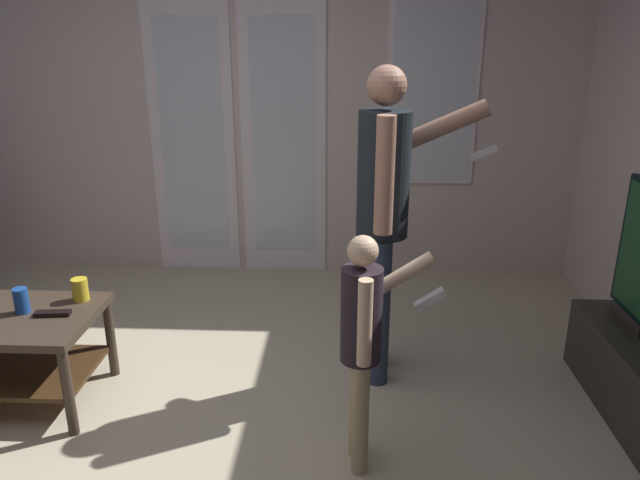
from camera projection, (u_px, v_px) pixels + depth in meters
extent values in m
cube|color=#B8AE91|center=(140.00, 462.00, 2.64)|extent=(5.37, 4.78, 0.02)
cube|color=beige|center=(227.00, 106.00, 4.45)|extent=(5.37, 0.06, 2.56)
cube|color=white|center=(193.00, 145.00, 4.51)|extent=(0.64, 0.02, 2.05)
cube|color=silver|center=(192.00, 139.00, 4.48)|extent=(0.48, 0.01, 1.75)
cube|color=white|center=(284.00, 146.00, 4.48)|extent=(0.64, 0.02, 2.05)
cube|color=silver|center=(283.00, 139.00, 4.45)|extent=(0.48, 0.01, 1.75)
cube|color=white|center=(433.00, 94.00, 4.31)|extent=(0.66, 0.02, 1.32)
cube|color=silver|center=(433.00, 94.00, 4.30)|extent=(0.60, 0.01, 1.26)
cube|color=#3E2714|center=(8.00, 370.00, 3.03)|extent=(0.87, 0.51, 0.02)
cylinder|color=#392D22|center=(68.00, 393.00, 2.75)|extent=(0.05, 0.05, 0.44)
cylinder|color=#392D22|center=(111.00, 338.00, 3.24)|extent=(0.05, 0.05, 0.44)
cylinder|color=#303B52|center=(379.00, 314.00, 3.11)|extent=(0.11, 0.11, 0.81)
cylinder|color=#303B52|center=(379.00, 300.00, 3.28)|extent=(0.11, 0.11, 0.81)
cylinder|color=#1F252C|center=(384.00, 175.00, 2.96)|extent=(0.26, 0.26, 0.63)
sphere|color=tan|center=(387.00, 85.00, 2.82)|extent=(0.19, 0.19, 0.19)
cylinder|color=tan|center=(385.00, 176.00, 2.78)|extent=(0.09, 0.09, 0.56)
cylinder|color=tan|center=(435.00, 130.00, 3.04)|extent=(0.55, 0.11, 0.31)
cube|color=white|center=(484.00, 153.00, 3.06)|extent=(0.14, 0.05, 0.08)
cylinder|color=tan|center=(360.00, 420.00, 2.49)|extent=(0.07, 0.07, 0.52)
cylinder|color=tan|center=(357.00, 404.00, 2.60)|extent=(0.07, 0.07, 0.52)
cylinder|color=#2D222B|center=(361.00, 315.00, 2.40)|extent=(0.17, 0.17, 0.40)
sphere|color=beige|center=(363.00, 251.00, 2.31)|extent=(0.12, 0.12, 0.12)
cylinder|color=beige|center=(365.00, 323.00, 2.28)|extent=(0.06, 0.06, 0.36)
cylinder|color=beige|center=(395.00, 279.00, 2.47)|extent=(0.34, 0.09, 0.24)
cube|color=white|center=(430.00, 299.00, 2.51)|extent=(0.14, 0.05, 0.10)
cylinder|color=gold|center=(80.00, 289.00, 3.07)|extent=(0.08, 0.08, 0.12)
cylinder|color=#1B4592|center=(21.00, 301.00, 2.93)|extent=(0.07, 0.07, 0.13)
cube|color=black|center=(53.00, 313.00, 2.91)|extent=(0.17, 0.07, 0.02)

